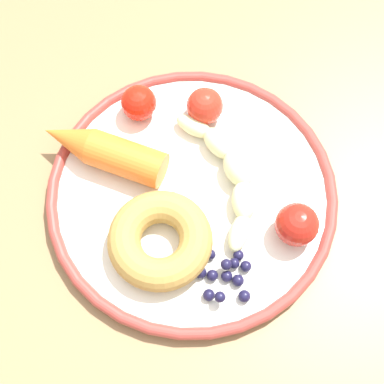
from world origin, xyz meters
The scene contains 10 objects.
ground_plane centered at (0.00, 0.00, 0.00)m, with size 6.00×6.00×0.00m, color gray.
dining_table centered at (0.00, 0.00, 0.67)m, with size 1.00×0.86×0.77m.
plate centered at (0.05, -0.02, 0.78)m, with size 0.30×0.30×0.02m.
banana centered at (0.01, -0.03, 0.79)m, with size 0.08×0.17×0.03m.
carrot_orange centered at (0.14, -0.07, 0.80)m, with size 0.14×0.10×0.04m.
donut centered at (0.09, 0.03, 0.80)m, with size 0.10×0.10×0.03m, color #B38A43.
blueberry_pile centered at (0.03, 0.07, 0.79)m, with size 0.06×0.06×0.02m.
tomato_near centered at (-0.05, 0.04, 0.80)m, with size 0.04×0.04×0.04m, color red.
tomato_mid centered at (0.10, -0.12, 0.80)m, with size 0.04×0.04×0.04m, color red.
tomato_far centered at (0.03, -0.11, 0.80)m, with size 0.04×0.04×0.04m, color red.
Camera 1 is at (0.08, 0.21, 1.30)m, focal length 51.69 mm.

